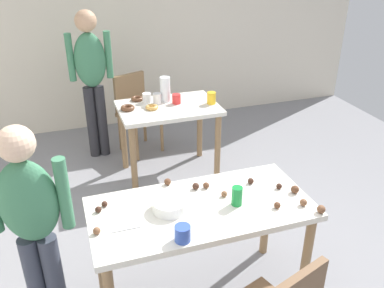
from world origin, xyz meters
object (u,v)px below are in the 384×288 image
person_adult_far (91,72)px  soda_can (237,196)px  person_girl_near (33,221)px  dining_table_near (201,220)px  dining_table_far (169,118)px  chair_far_table (136,108)px  pitcher_far (165,89)px  mixing_bowl (170,205)px

person_adult_far → soda_can: (0.59, -2.37, -0.15)m
person_girl_near → dining_table_near: bearing=-3.4°
person_girl_near → dining_table_far: bearing=52.9°
chair_far_table → person_adult_far: bearing=-177.0°
person_girl_near → pitcher_far: person_girl_near is taller
chair_far_table → pitcher_far: pitcher_far is taller
dining_table_near → chair_far_table: size_ratio=1.56×
pitcher_far → soda_can: bearing=-91.7°
dining_table_far → person_girl_near: bearing=-127.1°
dining_table_near → pitcher_far: 1.84m
person_girl_near → soda_can: size_ratio=11.46×
chair_far_table → pitcher_far: size_ratio=3.50×
dining_table_near → chair_far_table: (0.06, 2.34, -0.15)m
soda_can → pitcher_far: (0.06, 1.85, 0.06)m
person_adult_far → mixing_bowl: size_ratio=7.55×
person_girl_near → pitcher_far: (1.23, 1.74, 0.05)m
person_girl_near → soda_can: bearing=-5.4°
chair_far_table → dining_table_near: bearing=-91.5°
mixing_bowl → pitcher_far: pitcher_far is taller
person_adult_far → soda_can: person_adult_far is taller
person_girl_near → person_adult_far: (0.58, 2.26, 0.13)m
dining_table_near → pitcher_far: pitcher_far is taller
dining_table_far → soda_can: 1.73m
person_girl_near → person_adult_far: person_adult_far is taller
person_girl_near → mixing_bowl: 0.77m
dining_table_near → dining_table_far: same height
chair_far_table → mixing_bowl: chair_far_table is taller
soda_can → dining_table_near: bearing=166.1°
dining_table_far → person_girl_near: (-1.22, -1.61, 0.21)m
dining_table_far → mixing_bowl: 1.71m
dining_table_near → person_adult_far: person_adult_far is taller
dining_table_near → mixing_bowl: 0.24m
pitcher_far → mixing_bowl: bearing=-104.4°
mixing_bowl → dining_table_far: bearing=74.7°
dining_table_near → person_girl_near: (-0.96, 0.06, 0.18)m
chair_far_table → mixing_bowl: 2.35m
person_girl_near → soda_can: 1.18m
chair_far_table → mixing_bowl: size_ratio=4.13×
chair_far_table → person_adult_far: 0.64m
dining_table_far → chair_far_table: chair_far_table is taller
dining_table_far → pitcher_far: pitcher_far is taller
pitcher_far → dining_table_far: bearing=-93.3°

